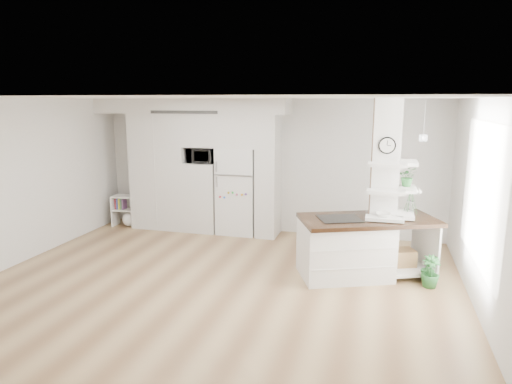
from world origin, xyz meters
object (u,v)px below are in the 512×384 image
at_px(bookshelf, 127,213).
at_px(refrigerator, 238,191).
at_px(kitchen_island, 352,246).
at_px(floor_plant_a, 429,269).

bearing_deg(bookshelf, refrigerator, 2.77).
bearing_deg(refrigerator, kitchen_island, -36.51).
relative_size(kitchen_island, bookshelf, 3.37).
height_order(bookshelf, floor_plant_a, bookshelf).
bearing_deg(bookshelf, kitchen_island, -19.69).
xyz_separation_m(refrigerator, kitchen_island, (2.40, -1.78, -0.40)).
bearing_deg(floor_plant_a, refrigerator, 153.26).
relative_size(bookshelf, floor_plant_a, 1.47).
distance_m(bookshelf, floor_plant_a, 6.18).
relative_size(refrigerator, floor_plant_a, 3.87).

